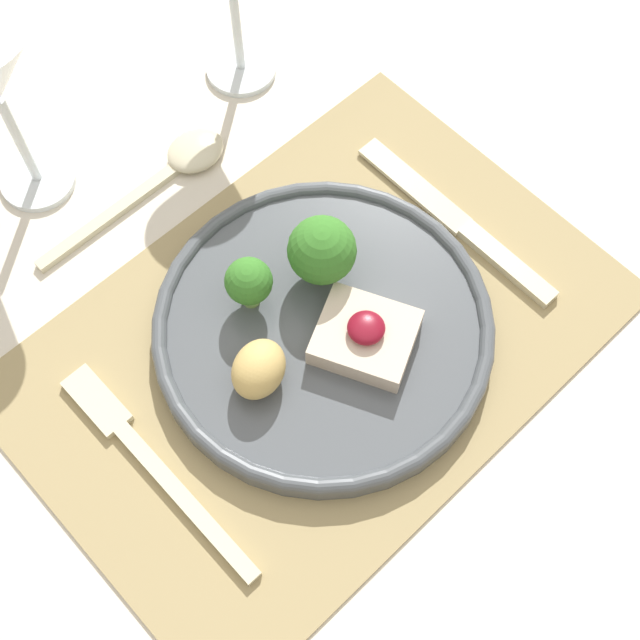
# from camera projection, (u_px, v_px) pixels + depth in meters

# --- Properties ---
(ground_plane) EXTENTS (8.00, 8.00, 0.00)m
(ground_plane) POSITION_uv_depth(u_px,v_px,m) (318.00, 543.00, 1.34)
(ground_plane) COLOR gray
(dining_table) EXTENTS (1.31, 1.06, 0.72)m
(dining_table) POSITION_uv_depth(u_px,v_px,m) (316.00, 384.00, 0.77)
(dining_table) COLOR beige
(dining_table) RESTS_ON ground_plane
(placemat) EXTENTS (0.45, 0.31, 0.00)m
(placemat) POSITION_uv_depth(u_px,v_px,m) (315.00, 342.00, 0.69)
(placemat) COLOR #9E895B
(placemat) RESTS_ON dining_table
(dinner_plate) EXTENTS (0.26, 0.26, 0.08)m
(dinner_plate) POSITION_uv_depth(u_px,v_px,m) (319.00, 321.00, 0.68)
(dinner_plate) COLOR #4C5156
(dinner_plate) RESTS_ON placemat
(fork) EXTENTS (0.02, 0.21, 0.01)m
(fork) POSITION_uv_depth(u_px,v_px,m) (146.00, 456.00, 0.64)
(fork) COLOR beige
(fork) RESTS_ON placemat
(knife) EXTENTS (0.02, 0.21, 0.01)m
(knife) POSITION_uv_depth(u_px,v_px,m) (468.00, 231.00, 0.73)
(knife) COLOR beige
(knife) RESTS_ON placemat
(spoon) EXTENTS (0.19, 0.04, 0.01)m
(spoon) POSITION_uv_depth(u_px,v_px,m) (176.00, 166.00, 0.75)
(spoon) COLOR beige
(spoon) RESTS_ON dining_table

